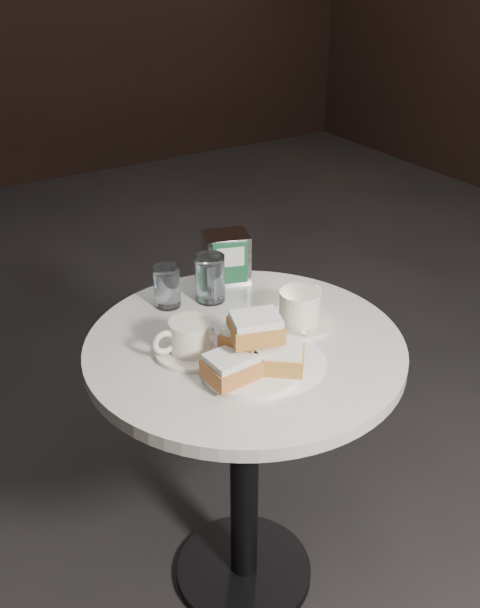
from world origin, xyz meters
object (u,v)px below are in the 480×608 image
(cafe_table, at_px, (245,414))
(napkin_dispenser, at_px, (226,257))
(coffee_cup_right, at_px, (300,310))
(water_glass_left, at_px, (167,287))
(water_glass_right, at_px, (210,279))
(beignet_plate, at_px, (253,353))
(coffee_cup_left, at_px, (189,340))

(cafe_table, xyz_separation_m, napkin_dispenser, (0.12, 0.27, 0.26))
(coffee_cup_right, xyz_separation_m, napkin_dispenser, (-0.03, 0.27, 0.03))
(cafe_table, distance_m, water_glass_left, 0.35)
(water_glass_left, distance_m, water_glass_right, 0.10)
(napkin_dispenser, bearing_deg, water_glass_left, -149.89)
(beignet_plate, height_order, coffee_cup_right, beignet_plate)
(coffee_cup_right, distance_m, water_glass_right, 0.24)
(cafe_table, height_order, coffee_cup_left, coffee_cup_left)
(coffee_cup_left, xyz_separation_m, coffee_cup_right, (0.27, -0.02, 0.00))
(cafe_table, relative_size, napkin_dispenser, 5.68)
(coffee_cup_left, xyz_separation_m, water_glass_left, (0.05, 0.21, 0.01))
(coffee_cup_right, height_order, water_glass_left, water_glass_left)
(beignet_plate, relative_size, napkin_dispenser, 1.86)
(beignet_plate, xyz_separation_m, coffee_cup_right, (0.20, 0.11, -0.01))
(cafe_table, distance_m, water_glass_right, 0.33)
(coffee_cup_left, distance_m, napkin_dispenser, 0.35)
(beignet_plate, relative_size, coffee_cup_right, 1.21)
(beignet_plate, relative_size, coffee_cup_left, 1.47)
(beignet_plate, relative_size, water_glass_right, 2.10)
(water_glass_right, bearing_deg, coffee_cup_right, -60.41)
(cafe_table, bearing_deg, water_glass_left, 106.32)
(cafe_table, relative_size, coffee_cup_right, 3.70)
(water_glass_right, bearing_deg, water_glass_left, 164.05)
(coffee_cup_right, height_order, water_glass_right, water_glass_right)
(water_glass_right, height_order, napkin_dispenser, napkin_dispenser)
(coffee_cup_left, distance_m, coffee_cup_right, 0.27)
(coffee_cup_right, bearing_deg, cafe_table, 161.03)
(coffee_cup_left, bearing_deg, coffee_cup_right, -0.24)
(coffee_cup_left, height_order, water_glass_left, water_glass_left)
(coffee_cup_left, height_order, water_glass_right, water_glass_right)
(cafe_table, xyz_separation_m, water_glass_right, (0.03, 0.21, 0.25))
(coffee_cup_right, distance_m, napkin_dispenser, 0.27)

